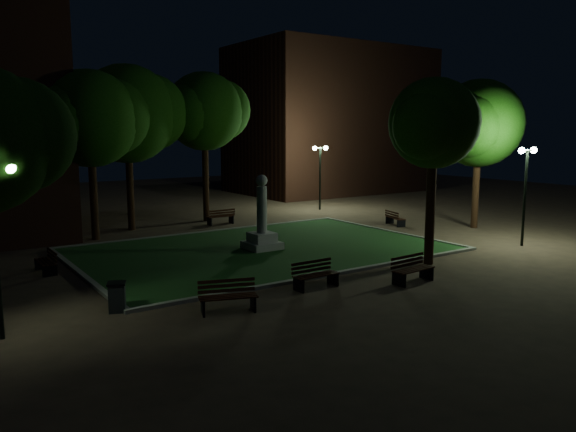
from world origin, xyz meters
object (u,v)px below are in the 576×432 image
(bench_left_side, at_px, (47,262))
(trash_bin, at_px, (117,297))
(bench_near_left, at_px, (315,275))
(bench_far_side, at_px, (221,217))
(monument, at_px, (262,229))
(bench_west_near, at_px, (228,297))
(bench_right_side, at_px, (395,219))
(bench_near_right, at_px, (412,270))

(bench_left_side, relative_size, trash_bin, 1.71)
(bench_near_left, bearing_deg, bench_left_side, 133.82)
(bench_near_left, distance_m, bench_far_side, 13.56)
(bench_near_left, height_order, bench_left_side, bench_near_left)
(monument, height_order, trash_bin, monument)
(monument, height_order, bench_near_left, monument)
(bench_west_near, height_order, bench_left_side, bench_west_near)
(bench_west_near, bearing_deg, bench_left_side, 132.01)
(bench_west_near, bearing_deg, monument, 70.54)
(trash_bin, bearing_deg, bench_west_near, -34.43)
(bench_near_left, relative_size, bench_right_side, 1.06)
(bench_left_side, bearing_deg, bench_near_left, 43.34)
(bench_west_near, height_order, bench_right_side, bench_west_near)
(bench_right_side, relative_size, trash_bin, 1.77)
(bench_near_right, xyz_separation_m, bench_right_side, (7.91, 8.77, -0.06))
(bench_left_side, distance_m, bench_far_side, 11.86)
(bench_near_left, distance_m, trash_bin, 6.27)
(bench_right_side, bearing_deg, bench_near_right, 153.45)
(bench_near_right, height_order, bench_right_side, bench_near_right)
(bench_near_left, relative_size, bench_left_side, 1.09)
(bench_far_side, bearing_deg, bench_near_left, 76.74)
(monument, distance_m, trash_bin, 9.15)
(bench_right_side, xyz_separation_m, bench_far_side, (-7.70, 5.67, 0.02))
(bench_west_near, relative_size, bench_left_side, 1.18)
(bench_near_right, relative_size, bench_far_side, 1.09)
(bench_near_left, bearing_deg, bench_near_right, -22.58)
(monument, relative_size, bench_near_right, 1.89)
(bench_left_side, xyz_separation_m, bench_right_side, (17.91, 0.37, -0.01))
(bench_near_right, bearing_deg, bench_west_near, 169.93)
(bench_far_side, bearing_deg, trash_bin, 52.57)
(bench_left_side, distance_m, bench_right_side, 17.92)
(bench_left_side, bearing_deg, bench_near_right, 49.33)
(monument, bearing_deg, bench_far_side, 76.40)
(bench_near_right, xyz_separation_m, trash_bin, (-9.30, 2.48, 0.01))
(bench_far_side, bearing_deg, bench_near_right, 90.25)
(bench_near_right, relative_size, trash_bin, 1.96)
(monument, relative_size, bench_near_left, 2.00)
(bench_near_right, distance_m, bench_left_side, 13.06)
(bench_left_side, height_order, bench_far_side, bench_far_side)
(bench_west_near, distance_m, bench_right_side, 16.69)
(bench_near_left, height_order, bench_right_side, bench_near_left)
(bench_near_right, bearing_deg, bench_right_side, 43.82)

